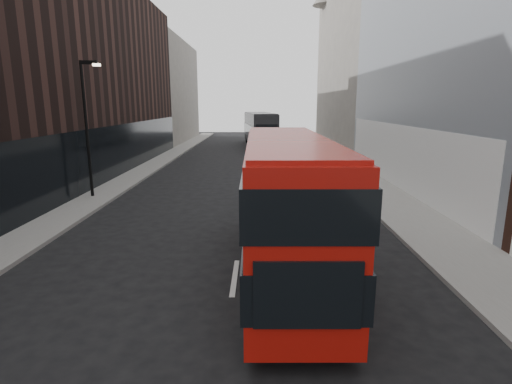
{
  "coord_description": "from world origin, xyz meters",
  "views": [
    {
      "loc": [
        0.72,
        -2.95,
        5.02
      ],
      "look_at": [
        0.63,
        8.4,
        2.5
      ],
      "focal_mm": 28.0,
      "sensor_mm": 36.0,
      "label": 1
    }
  ],
  "objects_px": {
    "grey_bus": "(260,128)",
    "street_lamp": "(87,120)",
    "red_bus": "(286,199)",
    "car_b": "(288,164)",
    "car_a": "(277,191)",
    "car_c": "(310,165)"
  },
  "relations": [
    {
      "from": "car_b",
      "to": "street_lamp",
      "type": "bearing_deg",
      "value": -138.06
    },
    {
      "from": "street_lamp",
      "to": "car_b",
      "type": "xyz_separation_m",
      "value": [
        11.06,
        7.74,
        -3.44
      ]
    },
    {
      "from": "street_lamp",
      "to": "grey_bus",
      "type": "relative_size",
      "value": 0.56
    },
    {
      "from": "red_bus",
      "to": "car_c",
      "type": "distance_m",
      "value": 17.91
    },
    {
      "from": "red_bus",
      "to": "grey_bus",
      "type": "bearing_deg",
      "value": 90.52
    },
    {
      "from": "grey_bus",
      "to": "car_b",
      "type": "bearing_deg",
      "value": -90.94
    },
    {
      "from": "car_a",
      "to": "car_b",
      "type": "relative_size",
      "value": 0.99
    },
    {
      "from": "grey_bus",
      "to": "street_lamp",
      "type": "bearing_deg",
      "value": -114.59
    },
    {
      "from": "grey_bus",
      "to": "car_c",
      "type": "distance_m",
      "value": 20.22
    },
    {
      "from": "grey_bus",
      "to": "car_a",
      "type": "bearing_deg",
      "value": -95.16
    },
    {
      "from": "grey_bus",
      "to": "car_c",
      "type": "height_order",
      "value": "grey_bus"
    },
    {
      "from": "red_bus",
      "to": "car_b",
      "type": "bearing_deg",
      "value": 85.04
    },
    {
      "from": "street_lamp",
      "to": "car_a",
      "type": "height_order",
      "value": "street_lamp"
    },
    {
      "from": "red_bus",
      "to": "grey_bus",
      "type": "distance_m",
      "value": 37.44
    },
    {
      "from": "street_lamp",
      "to": "car_c",
      "type": "xyz_separation_m",
      "value": [
        12.66,
        8.12,
        -3.56
      ]
    },
    {
      "from": "street_lamp",
      "to": "car_b",
      "type": "relative_size",
      "value": 1.57
    },
    {
      "from": "grey_bus",
      "to": "car_a",
      "type": "relative_size",
      "value": 2.81
    },
    {
      "from": "street_lamp",
      "to": "grey_bus",
      "type": "bearing_deg",
      "value": 72.12
    },
    {
      "from": "red_bus",
      "to": "grey_bus",
      "type": "relative_size",
      "value": 0.81
    },
    {
      "from": "street_lamp",
      "to": "grey_bus",
      "type": "height_order",
      "value": "street_lamp"
    },
    {
      "from": "street_lamp",
      "to": "car_c",
      "type": "bearing_deg",
      "value": 32.66
    },
    {
      "from": "grey_bus",
      "to": "red_bus",
      "type": "bearing_deg",
      "value": -95.6
    }
  ]
}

